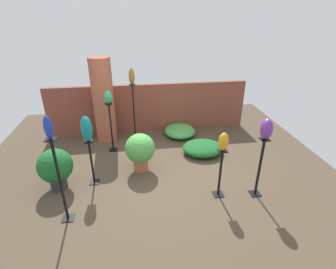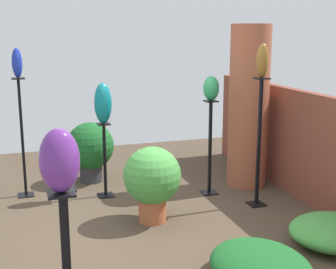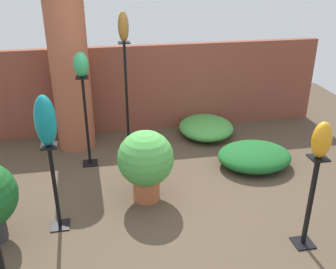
# 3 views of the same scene
# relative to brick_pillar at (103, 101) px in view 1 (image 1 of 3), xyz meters

# --- Properties ---
(ground_plane) EXTENTS (8.00, 8.00, 0.00)m
(ground_plane) POSITION_rel_brick_pillar_xyz_m (1.19, -1.80, -1.11)
(ground_plane) COLOR #4C3D2D
(brick_wall_back) EXTENTS (5.60, 0.12, 1.39)m
(brick_wall_back) POSITION_rel_brick_pillar_xyz_m (1.19, 0.43, -0.41)
(brick_wall_back) COLOR brown
(brick_wall_back) RESTS_ON ground
(brick_pillar) EXTENTS (0.54, 0.54, 2.22)m
(brick_pillar) POSITION_rel_brick_pillar_xyz_m (0.00, 0.00, 0.00)
(brick_pillar) COLOR #9E5138
(brick_pillar) RESTS_ON ground
(pedestal_jade) EXTENTS (0.20, 0.20, 1.25)m
(pedestal_jade) POSITION_rel_brick_pillar_xyz_m (0.18, -0.64, -0.53)
(pedestal_jade) COLOR black
(pedestal_jade) RESTS_ON ground
(pedestal_bronze) EXTENTS (0.20, 0.20, 1.59)m
(pedestal_bronze) POSITION_rel_brick_pillar_xyz_m (0.76, -0.25, -0.37)
(pedestal_bronze) COLOR black
(pedestal_bronze) RESTS_ON ground
(pedestal_amber) EXTENTS (0.20, 0.20, 0.99)m
(pedestal_amber) POSITION_rel_brick_pillar_xyz_m (2.29, -2.72, -0.66)
(pedestal_amber) COLOR black
(pedestal_amber) RESTS_ON ground
(pedestal_teal) EXTENTS (0.20, 0.20, 0.97)m
(pedestal_teal) POSITION_rel_brick_pillar_xyz_m (-0.15, -1.98, -0.67)
(pedestal_teal) COLOR black
(pedestal_teal) RESTS_ON ground
(pedestal_cobalt) EXTENTS (0.20, 0.20, 1.55)m
(pedestal_cobalt) POSITION_rel_brick_pillar_xyz_m (-0.48, -2.97, -0.39)
(pedestal_cobalt) COLOR black
(pedestal_cobalt) RESTS_ON ground
(pedestal_violet) EXTENTS (0.20, 0.20, 1.21)m
(pedestal_violet) POSITION_rel_brick_pillar_xyz_m (3.01, -2.80, -0.55)
(pedestal_violet) COLOR black
(pedestal_violet) RESTS_ON ground
(art_vase_jade) EXTENTS (0.19, 0.21, 0.32)m
(art_vase_jade) POSITION_rel_brick_pillar_xyz_m (0.18, -0.64, 0.30)
(art_vase_jade) COLOR #2D9356
(art_vase_jade) RESTS_ON pedestal_jade
(art_vase_bronze) EXTENTS (0.14, 0.14, 0.40)m
(art_vase_bronze) POSITION_rel_brick_pillar_xyz_m (0.76, -0.25, 0.68)
(art_vase_bronze) COLOR brown
(art_vase_bronze) RESTS_ON pedestal_bronze
(art_vase_amber) EXTENTS (0.18, 0.16, 0.35)m
(art_vase_amber) POSITION_rel_brick_pillar_xyz_m (2.29, -2.72, 0.06)
(art_vase_amber) COLOR orange
(art_vase_amber) RESTS_ON pedestal_amber
(art_vase_teal) EXTENTS (0.21, 0.22, 0.52)m
(art_vase_teal) POSITION_rel_brick_pillar_xyz_m (-0.15, -1.98, 0.12)
(art_vase_teal) COLOR #0F727A
(art_vase_teal) RESTS_ON pedestal_teal
(art_vase_cobalt) EXTENTS (0.13, 0.13, 0.37)m
(art_vase_cobalt) POSITION_rel_brick_pillar_xyz_m (-0.48, -2.97, 0.63)
(art_vase_cobalt) COLOR #192D9E
(art_vase_cobalt) RESTS_ON pedestal_cobalt
(art_vase_violet) EXTENTS (0.21, 0.23, 0.38)m
(art_vase_violet) POSITION_rel_brick_pillar_xyz_m (3.01, -2.80, 0.30)
(art_vase_violet) COLOR #6B2D8C
(art_vase_violet) RESTS_ON pedestal_violet
(potted_plant_front_left) EXTENTS (0.65, 0.65, 0.87)m
(potted_plant_front_left) POSITION_rel_brick_pillar_xyz_m (0.84, -1.62, -0.60)
(potted_plant_front_left) COLOR #B25B38
(potted_plant_front_left) RESTS_ON ground
(potted_plant_walkway_edge) EXTENTS (0.68, 0.68, 0.86)m
(potted_plant_walkway_edge) POSITION_rel_brick_pillar_xyz_m (-0.82, -2.06, -0.61)
(potted_plant_walkway_edge) COLOR #2D2D33
(potted_plant_walkway_edge) RESTS_ON ground
(foliage_bed_east) EXTENTS (0.86, 0.92, 0.29)m
(foliage_bed_east) POSITION_rel_brick_pillar_xyz_m (2.01, -0.05, -0.96)
(foliage_bed_east) COLOR #479942
(foliage_bed_east) RESTS_ON ground
(foliage_bed_west) EXTENTS (1.01, 0.85, 0.29)m
(foliage_bed_west) POSITION_rel_brick_pillar_xyz_m (2.40, -1.11, -0.97)
(foliage_bed_west) COLOR #195923
(foliage_bed_west) RESTS_ON ground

